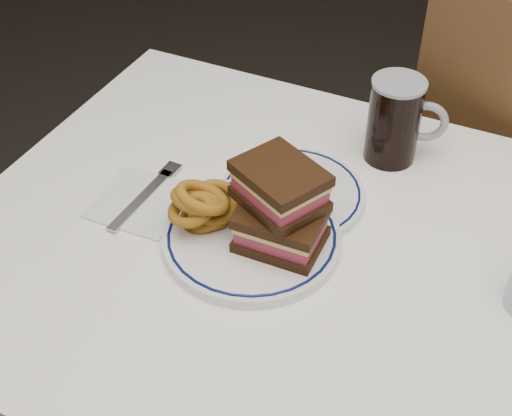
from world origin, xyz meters
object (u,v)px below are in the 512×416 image
at_px(main_plate, 252,237).
at_px(far_plate, 292,194).
at_px(reuben_sandwich, 281,207).
at_px(beer_mug, 396,120).

height_order(main_plate, far_plate, main_plate).
relative_size(main_plate, far_plate, 1.15).
xyz_separation_m(reuben_sandwich, beer_mug, (0.08, 0.30, -0.00)).
height_order(main_plate, beer_mug, beer_mug).
relative_size(main_plate, beer_mug, 1.79).
bearing_deg(far_plate, reuben_sandwich, -75.80).
height_order(beer_mug, far_plate, beer_mug).
bearing_deg(beer_mug, far_plate, -122.27).
height_order(reuben_sandwich, far_plate, reuben_sandwich).
distance_m(main_plate, beer_mug, 0.34).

